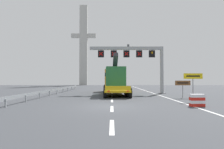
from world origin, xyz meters
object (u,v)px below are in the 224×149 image
object	(u,v)px
heavy_haul_truck_yellow	(114,80)
bridge_pylon_distant	(84,44)
overhead_lane_gantry	(137,56)
exit_sign_yellow	(194,80)
crash_barrier_striped	(198,100)
tourist_info_sign_brown	(183,85)

from	to	relation	value
heavy_haul_truck_yellow	bridge_pylon_distant	size ratio (longest dim) A/B	0.48
overhead_lane_gantry	heavy_haul_truck_yellow	bearing A→B (deg)	176.48
exit_sign_yellow	crash_barrier_striped	xyz separation A→B (m)	(-1.24, -3.56, -1.52)
exit_sign_yellow	bridge_pylon_distant	distance (m)	56.59
heavy_haul_truck_yellow	bridge_pylon_distant	bearing A→B (deg)	104.28
overhead_lane_gantry	bridge_pylon_distant	xyz separation A→B (m)	(-13.88, 42.11, 9.54)
bridge_pylon_distant	exit_sign_yellow	bearing A→B (deg)	-71.05
exit_sign_yellow	tourist_info_sign_brown	xyz separation A→B (m)	(0.21, 3.17, -0.54)
heavy_haul_truck_yellow	tourist_info_sign_brown	distance (m)	10.24
exit_sign_yellow	heavy_haul_truck_yellow	bearing A→B (deg)	125.34
overhead_lane_gantry	exit_sign_yellow	size ratio (longest dim) A/B	4.26
tourist_info_sign_brown	bridge_pylon_distant	world-z (taller)	bridge_pylon_distant
tourist_info_sign_brown	exit_sign_yellow	bearing A→B (deg)	-93.88
heavy_haul_truck_yellow	tourist_info_sign_brown	size ratio (longest dim) A/B	7.59
heavy_haul_truck_yellow	crash_barrier_striped	size ratio (longest dim) A/B	13.87
crash_barrier_striped	bridge_pylon_distant	size ratio (longest dim) A/B	0.03
heavy_haul_truck_yellow	bridge_pylon_distant	distance (m)	45.15
heavy_haul_truck_yellow	crash_barrier_striped	bearing A→B (deg)	-66.47
tourist_info_sign_brown	bridge_pylon_distant	bearing A→B (deg)	110.30
overhead_lane_gantry	tourist_info_sign_brown	distance (m)	8.97
exit_sign_yellow	tourist_info_sign_brown	size ratio (longest dim) A/B	1.37
tourist_info_sign_brown	bridge_pylon_distant	size ratio (longest dim) A/B	0.06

